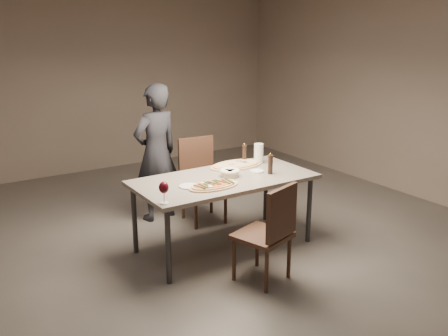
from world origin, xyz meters
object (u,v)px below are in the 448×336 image
bread_basket (230,172)px  diner (156,153)px  ham_pizza (236,165)px  chair_near (270,229)px  pepper_mill_left (244,153)px  dining_table (224,183)px  zucchini_pizza (214,185)px  carafe (259,153)px  chair_far (200,175)px

bread_basket → diner: bearing=104.7°
ham_pizza → bread_basket: (-0.27, -0.28, 0.03)m
ham_pizza → chair_near: chair_near is taller
bread_basket → pepper_mill_left: 0.57m
dining_table → ham_pizza: ham_pizza is taller
ham_pizza → chair_near: size_ratio=0.69×
zucchini_pizza → dining_table: bearing=46.8°
chair_near → pepper_mill_left: bearing=47.4°
dining_table → zucchini_pizza: size_ratio=3.53×
carafe → chair_near: 1.33m
ham_pizza → chair_near: 1.21m
dining_table → pepper_mill_left: size_ratio=8.43×
zucchini_pizza → bread_basket: 0.37m
ham_pizza → zucchini_pizza: bearing=-139.3°
ham_pizza → diner: (-0.56, 0.82, 0.03)m
dining_table → ham_pizza: (0.34, 0.28, 0.07)m
chair_near → ham_pizza: bearing=52.9°
zucchini_pizza → pepper_mill_left: bearing=45.1°
bread_basket → chair_far: (0.12, 0.81, -0.25)m
zucchini_pizza → ham_pizza: size_ratio=0.82×
dining_table → chair_far: 0.85m
chair_far → pepper_mill_left: bearing=130.6°
diner → carafe: bearing=123.5°
pepper_mill_left → diner: 1.03m
chair_near → diner: bearing=77.2°
carafe → chair_far: 0.77m
bread_basket → chair_far: 0.86m
pepper_mill_left → diner: size_ratio=0.13×
carafe → bread_basket: bearing=-155.3°
bread_basket → chair_far: chair_far is taller
carafe → chair_near: size_ratio=0.24×
chair_near → diner: size_ratio=0.57×
dining_table → carafe: 0.69m
carafe → chair_near: carafe is taller
ham_pizza → diner: 0.99m
zucchini_pizza → carafe: (0.86, 0.45, 0.09)m
carafe → dining_table: bearing=-157.6°
bread_basket → diner: diner is taller
ham_pizza → chair_far: 0.60m
ham_pizza → carafe: carafe is taller
zucchini_pizza → ham_pizza: 0.75m
pepper_mill_left → zucchini_pizza: bearing=-143.0°
ham_pizza → chair_far: size_ratio=0.65×
pepper_mill_left → diner: diner is taller
zucchini_pizza → ham_pizza: (0.58, 0.47, -0.00)m
ham_pizza → pepper_mill_left: (0.17, 0.09, 0.09)m
zucchini_pizza → chair_near: size_ratio=0.56×
ham_pizza → chair_far: chair_far is taller
ham_pizza → diner: diner is taller
zucchini_pizza → pepper_mill_left: pepper_mill_left is taller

